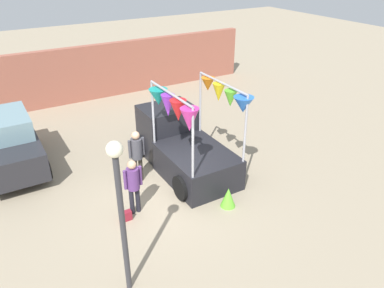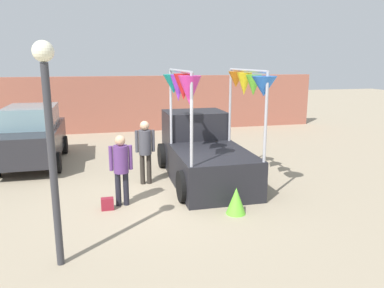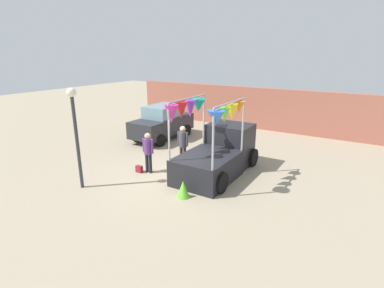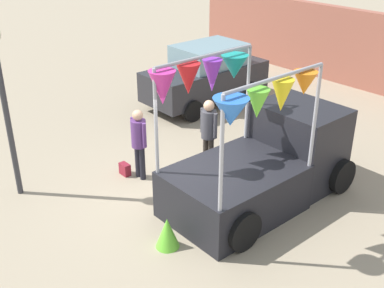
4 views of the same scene
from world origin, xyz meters
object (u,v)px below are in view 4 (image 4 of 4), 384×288
Objects in this scene: vendor_truck at (267,157)px; folded_kite_bundle_lime at (167,233)px; parked_car at (206,75)px; street_lamp at (2,89)px; person_vendor at (209,129)px; person_customer at (139,138)px; handbag at (125,169)px.

vendor_truck is 2.75m from folded_kite_bundle_lime.
parked_car is 1.11× the size of street_lamp.
person_vendor is 4.46m from street_lamp.
person_vendor is (3.31, -2.92, 0.11)m from parked_car.
parked_car is at bearing 150.76° from vendor_truck.
person_customer is (-2.37, -1.58, 0.09)m from vendor_truck.
vendor_truck is at bearing 33.75° from person_customer.
person_vendor is at bearing 123.61° from folded_kite_bundle_lime.
handbag is (-2.72, -1.78, -0.78)m from vendor_truck.
vendor_truck is 1.02× the size of parked_car.
folded_kite_bundle_lime is (3.57, 1.29, -2.08)m from street_lamp.
street_lamp is 4.33m from folded_kite_bundle_lime.
folded_kite_bundle_lime is at bearing -24.46° from person_customer.
vendor_truck reaches higher than parked_car.
person_customer is 2.73m from folded_kite_bundle_lime.
person_vendor is at bearing -41.46° from parked_car.
parked_car is (-4.95, 2.77, 0.03)m from vendor_truck.
vendor_truck is 5.51m from street_lamp.
vendor_truck is 6.79× the size of folded_kite_bundle_lime.
vendor_truck is at bearing 33.26° from handbag.
parked_car is at bearing 116.10° from handbag.
person_customer is at bearing 64.01° from street_lamp.
street_lamp is (1.42, -6.74, 1.44)m from parked_car.
folded_kite_bundle_lime is at bearing -56.39° from person_vendor.
person_customer is 1.61m from person_vendor.
street_lamp is (-1.88, -3.82, 1.32)m from person_vendor.
person_customer reaches higher than handbag.
folded_kite_bundle_lime is (1.68, -2.53, -0.76)m from person_vendor.
folded_kite_bundle_lime is (2.40, -1.09, -0.71)m from person_customer.
vendor_truck is at bearing 48.32° from street_lamp.
street_lamp reaches higher than person_customer.
vendor_truck reaches higher than handbag.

